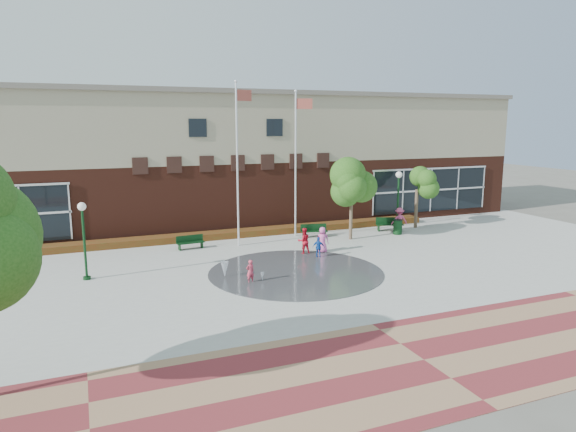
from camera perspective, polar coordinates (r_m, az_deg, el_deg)
name	(u,v)px	position (r m, az deg, el deg)	size (l,w,h in m)	color
ground	(323,291)	(22.24, 3.92, -8.33)	(120.00, 120.00, 0.00)	#666056
plaza_concrete	(288,267)	(25.73, 0.00, -5.70)	(46.00, 18.00, 0.01)	#A8A8A0
paver_band	(424,360)	(16.70, 14.87, -15.23)	(46.00, 6.00, 0.01)	maroon
splash_pad	(296,272)	(24.84, 0.87, -6.29)	(8.40, 8.40, 0.01)	#383A3D
library_building	(218,157)	(37.64, -7.79, 6.49)	(44.40, 10.40, 9.20)	#502318
flower_bed	(243,236)	(32.68, -5.02, -2.26)	(26.00, 1.20, 0.40)	maroon
flagpole_left	(238,156)	(29.45, -5.59, 6.69)	(1.08, 0.36, 9.44)	white
flagpole_right	(296,156)	(31.90, 0.94, 6.67)	(1.09, 0.38, 9.07)	white
lamp_left	(84,232)	(24.94, -21.76, -1.68)	(0.38, 0.38, 3.60)	black
lamp_right	(398,194)	(34.34, 12.14, 2.36)	(0.42, 0.42, 3.99)	black
bench_left	(191,245)	(29.74, -10.77, -3.17)	(1.60, 0.57, 0.79)	black
bench_mid	(314,233)	(32.21, 2.91, -1.93)	(1.72, 0.78, 0.83)	black
bench_right	(390,227)	(34.71, 11.23, -1.19)	(1.85, 1.08, 0.90)	black
trash_can	(398,227)	(33.73, 12.09, -1.20)	(0.60, 0.60, 0.98)	black
tree_mid	(352,182)	(31.32, 7.09, 3.75)	(2.90, 2.90, 4.89)	#4B3A2C
tree_small_right	(417,182)	(35.76, 14.18, 3.67)	(2.52, 2.52, 4.31)	#4B3A2C
water_jet_a	(225,278)	(24.23, -7.03, -6.81)	(0.37, 0.37, 0.72)	white
water_jet_b	(262,281)	(23.54, -2.86, -7.26)	(0.17, 0.17, 0.39)	white
child_splash	(250,271)	(23.20, -4.22, -6.16)	(0.39, 0.26, 1.07)	#D63B56
adult_red	(304,241)	(28.13, 1.77, -2.78)	(0.71, 0.55, 1.45)	red
adult_pink	(322,240)	(28.46, 3.85, -2.66)	(0.70, 0.46, 1.44)	#E25DAC
child_blue	(319,247)	(27.40, 3.42, -3.51)	(0.66, 0.27, 1.13)	#154AAB
person_bench	(399,220)	(34.28, 12.27, -0.46)	(1.07, 0.61, 1.65)	#C44273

